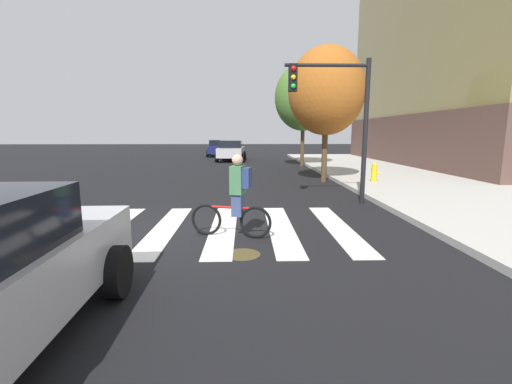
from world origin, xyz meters
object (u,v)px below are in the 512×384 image
(street_tree_near, at_px, (326,91))
(sedan_far, at_px, (218,148))
(sedan_mid, at_px, (231,150))
(street_tree_mid, at_px, (303,98))
(fire_hydrant, at_px, (374,172))
(manhole_cover, at_px, (242,254))
(cyclist, at_px, (236,196))
(traffic_light_near, at_px, (338,106))

(street_tree_near, bearing_deg, sedan_far, 108.72)
(sedan_mid, distance_m, street_tree_near, 13.08)
(street_tree_near, height_order, street_tree_mid, street_tree_mid)
(sedan_mid, bearing_deg, fire_hydrant, -64.24)
(manhole_cover, distance_m, sedan_far, 26.64)
(manhole_cover, height_order, cyclist, cyclist)
(street_tree_mid, bearing_deg, street_tree_near, -91.65)
(sedan_far, height_order, fire_hydrant, sedan_far)
(sedan_far, distance_m, fire_hydrant, 20.02)
(manhole_cover, xyz_separation_m, traffic_light_near, (2.75, 4.43, 2.86))
(street_tree_mid, bearing_deg, fire_hydrant, -79.17)
(manhole_cover, xyz_separation_m, sedan_mid, (-1.02, 21.05, 0.79))
(traffic_light_near, bearing_deg, manhole_cover, -121.85)
(manhole_cover, xyz_separation_m, sedan_far, (-2.43, 26.52, 0.76))
(traffic_light_near, bearing_deg, street_tree_mid, 85.61)
(sedan_far, xyz_separation_m, fire_hydrant, (7.69, -18.49, -0.23))
(manhole_cover, xyz_separation_m, cyclist, (-0.13, 1.06, 0.84))
(traffic_light_near, bearing_deg, street_tree_near, 81.45)
(cyclist, distance_m, fire_hydrant, 8.81)
(manhole_cover, height_order, traffic_light_near, traffic_light_near)
(traffic_light_near, relative_size, street_tree_mid, 0.66)
(street_tree_near, bearing_deg, street_tree_mid, 88.35)
(sedan_far, bearing_deg, sedan_mid, -75.59)
(sedan_mid, relative_size, traffic_light_near, 1.08)
(sedan_far, bearing_deg, fire_hydrant, -67.42)
(fire_hydrant, relative_size, street_tree_near, 0.14)
(sedan_mid, xyz_separation_m, street_tree_near, (4.48, -11.91, 3.03))
(manhole_cover, distance_m, cyclist, 1.36)
(cyclist, relative_size, street_tree_mid, 0.27)
(manhole_cover, bearing_deg, cyclist, 96.78)
(traffic_light_near, height_order, street_tree_mid, street_tree_mid)
(manhole_cover, xyz_separation_m, street_tree_mid, (3.67, 16.34, 4.26))
(sedan_mid, distance_m, cyclist, 20.01)
(sedan_mid, relative_size, street_tree_near, 0.80)
(manhole_cover, xyz_separation_m, fire_hydrant, (5.26, 8.03, 0.53))
(manhole_cover, height_order, street_tree_mid, street_tree_mid)
(fire_hydrant, bearing_deg, manhole_cover, -123.21)
(sedan_mid, bearing_deg, street_tree_mid, -45.07)
(sedan_far, distance_m, street_tree_near, 18.61)
(cyclist, distance_m, street_tree_near, 9.33)
(manhole_cover, distance_m, street_tree_mid, 17.28)
(manhole_cover, relative_size, traffic_light_near, 0.15)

